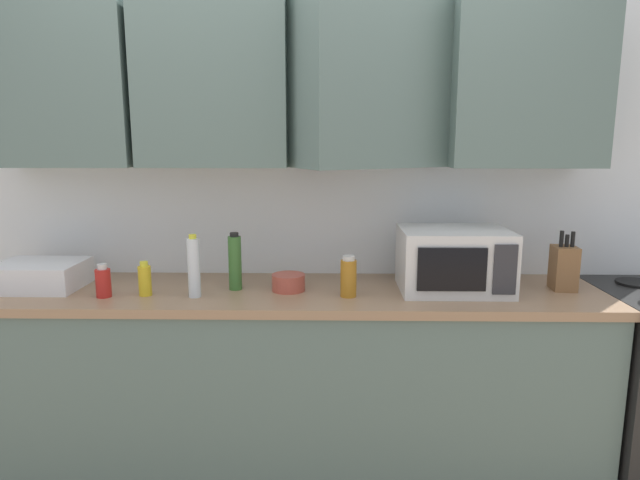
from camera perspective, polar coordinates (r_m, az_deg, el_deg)
The scene contains 11 objects.
wall_back_with_cabinets at distance 2.63m, azimuth -2.83°, elevation 10.65°, with size 3.69×0.61×2.60m.
counter_run at distance 2.65m, azimuth -2.94°, elevation -14.55°, with size 2.82×0.63×0.90m.
microwave at distance 2.52m, azimuth 13.84°, elevation -2.05°, with size 0.48×0.37×0.28m.
dish_rack at distance 2.81m, azimuth -27.31°, elevation -3.30°, with size 0.38×0.30×0.12m, color silver.
knife_block at distance 2.70m, azimuth 24.19°, elevation -2.63°, with size 0.11×0.13×0.27m.
bottle_clear_tall at distance 2.40m, azimuth -13.08°, elevation -2.79°, with size 0.05×0.05×0.28m.
bottle_yellow_mustard at distance 2.50m, azimuth -17.89°, elevation -3.99°, with size 0.06×0.06×0.15m.
bottle_red_sauce at distance 2.54m, azimuth -21.77°, elevation -4.12°, with size 0.06×0.06×0.15m.
bottle_amber_vinegar at distance 2.36m, azimuth 3.00°, elevation -3.92°, with size 0.07×0.07×0.18m.
bottle_green_oil at distance 2.49m, azimuth -8.90°, elevation -2.32°, with size 0.06×0.06×0.26m.
bowl_ceramic_small at distance 2.47m, azimuth -3.33°, elevation -4.46°, with size 0.15×0.15×0.07m, color #B24C3D.
Camera 1 is at (0.18, -2.70, 1.58)m, focal length 30.53 mm.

